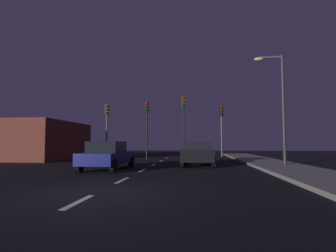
# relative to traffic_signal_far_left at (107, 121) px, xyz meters

# --- Properties ---
(ground_plane) EXTENTS (80.00, 80.00, 0.00)m
(ground_plane) POSITION_rel_traffic_signal_far_left_xyz_m (4.97, -8.42, -3.33)
(ground_plane) COLOR black
(sidewalk_curb_right) EXTENTS (3.00, 40.00, 0.15)m
(sidewalk_curb_right) POSITION_rel_traffic_signal_far_left_xyz_m (12.47, -8.42, -3.26)
(sidewalk_curb_right) COLOR gray
(sidewalk_curb_right) RESTS_ON ground_plane
(lane_stripe_nearest) EXTENTS (0.16, 1.60, 0.01)m
(lane_stripe_nearest) POSITION_rel_traffic_signal_far_left_xyz_m (4.97, -16.62, -3.33)
(lane_stripe_nearest) COLOR silver
(lane_stripe_nearest) RESTS_ON ground_plane
(lane_stripe_second) EXTENTS (0.16, 1.60, 0.01)m
(lane_stripe_second) POSITION_rel_traffic_signal_far_left_xyz_m (4.97, -12.82, -3.33)
(lane_stripe_second) COLOR silver
(lane_stripe_second) RESTS_ON ground_plane
(lane_stripe_third) EXTENTS (0.16, 1.60, 0.01)m
(lane_stripe_third) POSITION_rel_traffic_signal_far_left_xyz_m (4.97, -9.02, -3.33)
(lane_stripe_third) COLOR silver
(lane_stripe_third) RESTS_ON ground_plane
(lane_stripe_fourth) EXTENTS (0.16, 1.60, 0.01)m
(lane_stripe_fourth) POSITION_rel_traffic_signal_far_left_xyz_m (4.97, -5.22, -3.33)
(lane_stripe_fourth) COLOR silver
(lane_stripe_fourth) RESTS_ON ground_plane
(lane_stripe_fifth) EXTENTS (0.16, 1.60, 0.01)m
(lane_stripe_fifth) POSITION_rel_traffic_signal_far_left_xyz_m (4.97, -1.42, -3.33)
(lane_stripe_fifth) COLOR silver
(lane_stripe_fifth) RESTS_ON ground_plane
(lane_stripe_sixth) EXTENTS (0.16, 1.60, 0.01)m
(lane_stripe_sixth) POSITION_rel_traffic_signal_far_left_xyz_m (4.97, 2.38, -3.33)
(lane_stripe_sixth) COLOR silver
(lane_stripe_sixth) RESTS_ON ground_plane
(traffic_signal_far_left) EXTENTS (0.32, 0.38, 4.74)m
(traffic_signal_far_left) POSITION_rel_traffic_signal_far_left_xyz_m (0.00, 0.00, 0.00)
(traffic_signal_far_left) COLOR #4C4C51
(traffic_signal_far_left) RESTS_ON ground_plane
(traffic_signal_center_left) EXTENTS (0.32, 0.38, 4.93)m
(traffic_signal_center_left) POSITION_rel_traffic_signal_far_left_xyz_m (3.53, 0.00, 0.12)
(traffic_signal_center_left) COLOR black
(traffic_signal_center_left) RESTS_ON ground_plane
(traffic_signal_center_right) EXTENTS (0.32, 0.38, 5.33)m
(traffic_signal_center_right) POSITION_rel_traffic_signal_far_left_xyz_m (6.64, 0.00, 0.38)
(traffic_signal_center_right) COLOR black
(traffic_signal_center_right) RESTS_ON ground_plane
(traffic_signal_far_right) EXTENTS (0.32, 0.38, 4.53)m
(traffic_signal_far_right) POSITION_rel_traffic_signal_far_left_xyz_m (9.81, -0.00, -0.13)
(traffic_signal_far_right) COLOR #4C4C51
(traffic_signal_far_right) RESTS_ON ground_plane
(car_stopped_ahead) EXTENTS (2.00, 4.05, 1.47)m
(car_stopped_ahead) POSITION_rel_traffic_signal_far_left_xyz_m (7.77, -5.88, -2.57)
(car_stopped_ahead) COLOR black
(car_stopped_ahead) RESTS_ON ground_plane
(car_adjacent_lane) EXTENTS (1.91, 4.58, 1.48)m
(car_adjacent_lane) POSITION_rel_traffic_signal_far_left_xyz_m (3.05, -8.73, -2.58)
(car_adjacent_lane) COLOR navy
(car_adjacent_lane) RESTS_ON ground_plane
(street_lamp_right) EXTENTS (1.70, 0.36, 6.56)m
(street_lamp_right) POSITION_rel_traffic_signal_far_left_xyz_m (12.50, -6.50, 0.64)
(street_lamp_right) COLOR #2D2D30
(street_lamp_right) RESTS_ON ground_plane
(storefront_left) EXTENTS (5.95, 8.46, 3.25)m
(storefront_left) POSITION_rel_traffic_signal_far_left_xyz_m (-6.01, -0.17, -1.70)
(storefront_left) COLOR maroon
(storefront_left) RESTS_ON ground_plane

